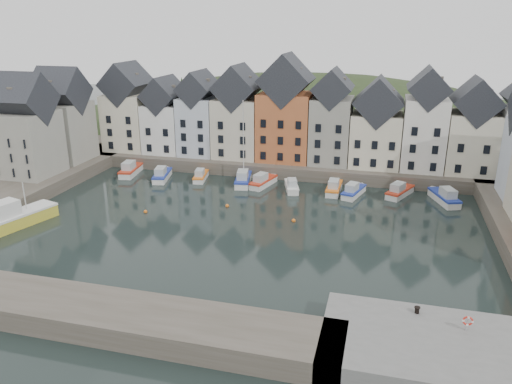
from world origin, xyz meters
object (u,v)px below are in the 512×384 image
(large_vessel, at_px, (11,218))
(mooring_bollard, at_px, (417,310))
(life_ring_post, at_px, (468,321))
(boat_a, at_px, (131,170))
(boat_d, at_px, (243,179))

(large_vessel, relative_size, mooring_bollard, 20.08)
(life_ring_post, bearing_deg, boat_a, 142.76)
(boat_a, bearing_deg, life_ring_post, -45.81)
(boat_a, relative_size, large_vessel, 0.64)
(large_vessel, distance_m, mooring_bollard, 49.18)
(boat_d, relative_size, life_ring_post, 10.30)
(boat_d, distance_m, mooring_bollard, 42.92)
(large_vessel, xyz_separation_m, mooring_bollard, (48.05, -10.42, 0.98))
(boat_d, bearing_deg, large_vessel, -143.89)
(boat_d, height_order, large_vessel, boat_d)
(boat_a, height_order, large_vessel, large_vessel)
(boat_a, relative_size, mooring_bollard, 12.89)
(boat_a, distance_m, mooring_bollard, 56.94)
(boat_a, xyz_separation_m, mooring_bollard, (44.78, -35.14, 1.51))
(boat_d, bearing_deg, boat_a, 168.74)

